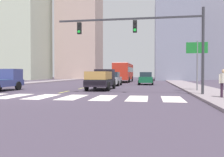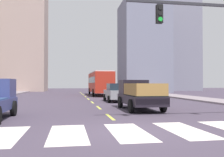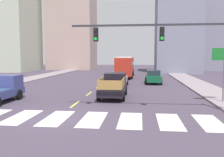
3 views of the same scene
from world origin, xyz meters
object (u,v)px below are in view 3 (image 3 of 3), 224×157
at_px(city_bus, 125,65).
at_px(direction_sign_green, 224,63).
at_px(sedan_mid, 119,79).
at_px(pickup_stakebed, 114,86).
at_px(pickup_dark, 0,90).
at_px(traffic_signal_gantry, 182,44).
at_px(sedan_near_right, 153,77).

relative_size(city_bus, direction_sign_green, 2.57).
bearing_deg(sedan_mid, pickup_stakebed, -89.38).
bearing_deg(city_bus, pickup_dark, -108.66).
relative_size(pickup_dark, city_bus, 0.48).
xyz_separation_m(pickup_stakebed, pickup_dark, (-8.42, -3.26, -0.02)).
height_order(traffic_signal_gantry, direction_sign_green, traffic_signal_gantry).
xyz_separation_m(city_bus, direction_sign_green, (8.55, -21.41, 1.08)).
distance_m(pickup_stakebed, sedan_near_right, 11.25).
distance_m(sedan_near_right, traffic_signal_gantry, 16.41).
height_order(pickup_dark, sedan_near_right, pickup_dark).
xyz_separation_m(pickup_stakebed, direction_sign_green, (8.37, -1.95, 2.10)).
bearing_deg(pickup_dark, pickup_stakebed, 20.87).
height_order(sedan_mid, traffic_signal_gantry, traffic_signal_gantry).
height_order(city_bus, traffic_signal_gantry, traffic_signal_gantry).
distance_m(city_bus, sedan_near_right, 9.88).
bearing_deg(pickup_stakebed, direction_sign_green, -12.41).
relative_size(traffic_signal_gantry, direction_sign_green, 2.44).
bearing_deg(sedan_near_right, direction_sign_green, -72.06).
height_order(sedan_near_right, direction_sign_green, direction_sign_green).
bearing_deg(sedan_mid, direction_sign_green, -47.23).
relative_size(pickup_stakebed, traffic_signal_gantry, 0.51).
relative_size(city_bus, sedan_near_right, 2.45).
bearing_deg(city_bus, traffic_signal_gantry, -77.53).
xyz_separation_m(sedan_mid, direction_sign_green, (8.52, -9.01, 2.17)).
bearing_deg(direction_sign_green, pickup_dark, -175.54).
xyz_separation_m(pickup_dark, sedan_mid, (8.27, 10.32, -0.06)).
bearing_deg(traffic_signal_gantry, city_bus, 101.20).
distance_m(sedan_mid, direction_sign_green, 12.59).
relative_size(pickup_stakebed, city_bus, 0.48).
distance_m(pickup_dark, traffic_signal_gantry, 13.77).
height_order(pickup_dark, sedan_mid, pickup_dark).
height_order(pickup_stakebed, direction_sign_green, direction_sign_green).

